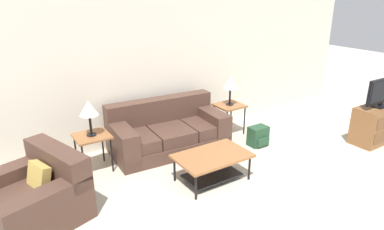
% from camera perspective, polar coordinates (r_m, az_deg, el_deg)
% --- Properties ---
extents(wall_back, '(9.08, 0.06, 2.60)m').
position_cam_1_polar(wall_back, '(6.16, -4.46, 8.21)').
color(wall_back, silver).
rests_on(wall_back, ground_plane).
extents(couch, '(1.97, 1.08, 0.82)m').
position_cam_1_polar(couch, '(5.82, -4.07, -2.93)').
color(couch, '#4C3328').
rests_on(couch, ground_plane).
extents(armchair, '(1.29, 1.34, 0.80)m').
position_cam_1_polar(armchair, '(4.54, -24.65, -12.22)').
color(armchair, '#4C3328').
rests_on(armchair, ground_plane).
extents(coffee_table, '(1.04, 0.67, 0.40)m').
position_cam_1_polar(coffee_table, '(4.87, 3.39, -7.73)').
color(coffee_table, '#935B33').
rests_on(coffee_table, ground_plane).
extents(side_table_left, '(0.50, 0.47, 0.57)m').
position_cam_1_polar(side_table_left, '(5.25, -16.31, -3.89)').
color(side_table_left, '#935B33').
rests_on(side_table_left, ground_plane).
extents(side_table_right, '(0.50, 0.47, 0.57)m').
position_cam_1_polar(side_table_right, '(6.38, 6.26, 1.18)').
color(side_table_right, '#935B33').
rests_on(side_table_right, ground_plane).
extents(table_lamp_left, '(0.27, 0.27, 0.53)m').
position_cam_1_polar(table_lamp_left, '(5.08, -16.84, 1.00)').
color(table_lamp_left, black).
rests_on(table_lamp_left, side_table_left).
extents(table_lamp_right, '(0.27, 0.27, 0.53)m').
position_cam_1_polar(table_lamp_right, '(6.24, 6.43, 5.30)').
color(table_lamp_right, black).
rests_on(table_lamp_right, side_table_right).
extents(tv_console, '(0.94, 0.45, 0.66)m').
position_cam_1_polar(tv_console, '(6.89, 28.40, -1.34)').
color(tv_console, brown).
rests_on(tv_console, ground_plane).
extents(television, '(0.86, 0.20, 0.51)m').
position_cam_1_polar(television, '(6.72, 29.25, 3.45)').
color(television, black).
rests_on(television, tv_console).
extents(backpack, '(0.33, 0.30, 0.34)m').
position_cam_1_polar(backpack, '(6.08, 10.98, -3.50)').
color(backpack, '#23472D').
rests_on(backpack, ground_plane).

